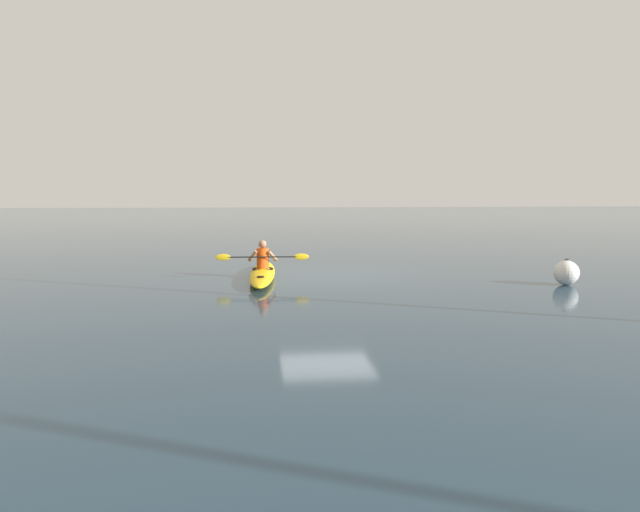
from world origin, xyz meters
name	(u,v)px	position (x,y,z in m)	size (l,w,h in m)	color
ground_plane	(327,276)	(0.00, 0.00, 0.00)	(160.00, 160.00, 0.00)	#233847
kayak	(263,273)	(1.74, 0.15, 0.13)	(0.88, 5.00, 0.26)	#EAB214
kayaker	(263,256)	(1.73, 0.09, 0.58)	(2.45, 0.44, 0.75)	#E04C14
mooring_buoy_red_near	(566,273)	(-5.68, 2.16, 0.30)	(0.61, 0.61, 0.65)	silver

